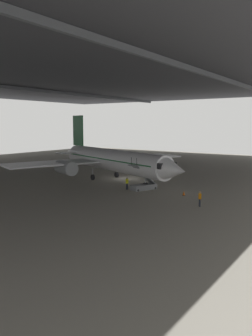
# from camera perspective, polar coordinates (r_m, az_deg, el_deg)

# --- Properties ---
(ground_plane) EXTENTS (110.00, 110.00, 0.00)m
(ground_plane) POSITION_cam_1_polar(r_m,az_deg,el_deg) (55.21, 0.08, -1.78)
(ground_plane) COLOR gray
(hangar_structure) EXTENTS (121.00, 99.00, 17.98)m
(hangar_structure) POSITION_cam_1_polar(r_m,az_deg,el_deg) (63.92, -10.51, 14.95)
(hangar_structure) COLOR #4C4F54
(hangar_structure) RESTS_ON ground_plane
(airplane_main) EXTENTS (31.22, 31.39, 10.35)m
(airplane_main) POSITION_cam_1_polar(r_m,az_deg,el_deg) (53.21, -2.59, 1.39)
(airplane_main) COLOR white
(airplane_main) RESTS_ON ground_plane
(boarding_stairs) EXTENTS (4.21, 2.69, 4.42)m
(boarding_stairs) POSITION_cam_1_polar(r_m,az_deg,el_deg) (45.91, 2.92, -2.77)
(boarding_stairs) COLOR slate
(boarding_stairs) RESTS_ON ground_plane
(crew_worker_near_nose) EXTENTS (0.43, 0.41, 1.69)m
(crew_worker_near_nose) POSITION_cam_1_polar(r_m,az_deg,el_deg) (37.24, 12.31, -4.94)
(crew_worker_near_nose) COLOR #232838
(crew_worker_near_nose) RESTS_ON ground_plane
(crew_worker_by_stairs) EXTENTS (0.55, 0.25, 1.68)m
(crew_worker_by_stairs) POSITION_cam_1_polar(r_m,az_deg,el_deg) (45.86, 0.17, -2.46)
(crew_worker_by_stairs) COLOR #232838
(crew_worker_by_stairs) RESTS_ON ground_plane
(traffic_cone_orange) EXTENTS (0.36, 0.36, 0.60)m
(traffic_cone_orange) POSITION_cam_1_polar(r_m,az_deg,el_deg) (42.78, 9.71, -4.20)
(traffic_cone_orange) COLOR black
(traffic_cone_orange) RESTS_ON ground_plane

